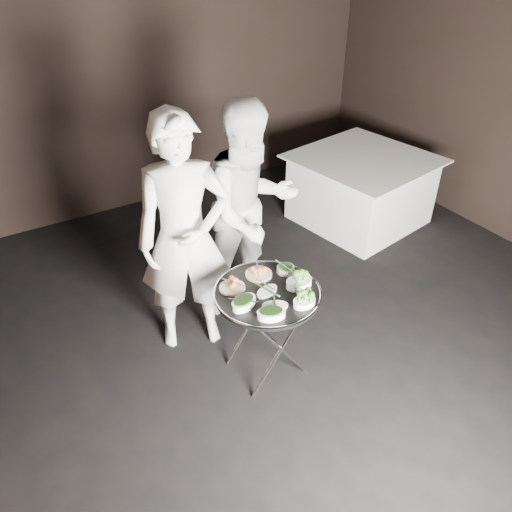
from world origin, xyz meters
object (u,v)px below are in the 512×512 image
waiter_right (251,210)px  dining_table (361,189)px  serving_tray (267,293)px  waiter_left (185,238)px  tray_stand (267,328)px

waiter_right → dining_table: bearing=17.1°
serving_tray → dining_table: size_ratio=0.57×
waiter_left → waiter_right: bearing=32.6°
tray_stand → dining_table: size_ratio=0.55×
waiter_right → dining_table: waiter_right is taller
tray_stand → dining_table: (2.10, 1.37, -0.03)m
serving_tray → waiter_right: (0.34, 0.79, 0.17)m
waiter_right → dining_table: (1.76, 0.58, -0.53)m
serving_tray → tray_stand: bearing=45.0°
serving_tray → dining_table: dining_table is taller
waiter_left → serving_tray: bearing=-44.8°
tray_stand → serving_tray: (-0.00, -0.00, 0.32)m
tray_stand → waiter_right: 1.00m
serving_tray → waiter_left: size_ratio=0.40×
waiter_left → dining_table: (2.42, 0.75, -0.56)m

